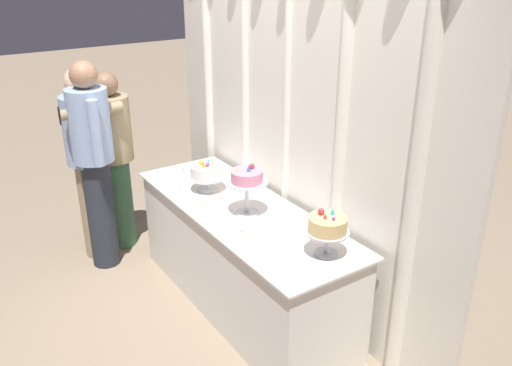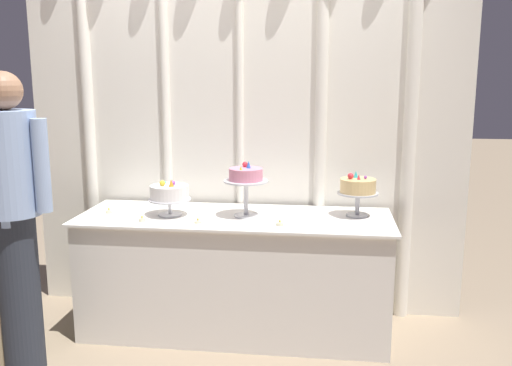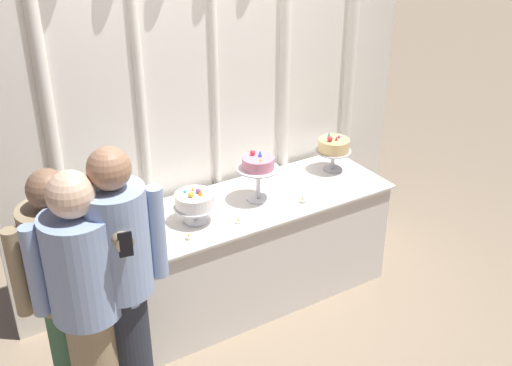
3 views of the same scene
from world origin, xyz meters
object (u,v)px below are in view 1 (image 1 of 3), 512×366
(cake_table, at_px, (242,258))
(guest_girl_blue_dress, at_px, (113,155))
(cake_display_leftmost, at_px, (207,172))
(cake_display_rightmost, at_px, (327,226))
(guest_man_dark_suit, at_px, (89,158))
(tealight_near_right, at_px, (203,205))
(tealight_near_left, at_px, (179,188))
(tealight_far_left, at_px, (183,171))
(tealight_far_right, at_px, (242,233))
(cake_display_center, at_px, (247,180))
(guest_man_pink_jacket, at_px, (94,158))

(cake_table, xyz_separation_m, guest_girl_blue_dress, (-1.35, -0.42, 0.45))
(cake_display_leftmost, height_order, cake_display_rightmost, cake_display_rightmost)
(cake_display_leftmost, height_order, guest_girl_blue_dress, guest_girl_blue_dress)
(cake_display_leftmost, distance_m, guest_man_dark_suit, 1.07)
(cake_display_leftmost, bearing_deg, tealight_near_right, -35.70)
(cake_display_rightmost, bearing_deg, cake_display_leftmost, -173.58)
(tealight_near_left, bearing_deg, cake_display_leftmost, 52.32)
(cake_table, xyz_separation_m, tealight_near_left, (-0.54, -0.21, 0.40))
(cake_display_leftmost, height_order, tealight_far_left, cake_display_leftmost)
(cake_table, relative_size, tealight_far_right, 43.59)
(tealight_far_right, bearing_deg, cake_display_center, 140.75)
(tealight_near_left, height_order, guest_man_dark_suit, guest_man_dark_suit)
(cake_table, distance_m, cake_display_leftmost, 0.67)
(cake_display_leftmost, distance_m, guest_man_pink_jacket, 0.93)
(cake_display_rightmost, distance_m, tealight_far_right, 0.58)
(tealight_near_right, height_order, tealight_far_right, tealight_far_right)
(cake_table, distance_m, guest_man_dark_suit, 1.53)
(cake_display_center, height_order, tealight_near_right, cake_display_center)
(guest_man_pink_jacket, bearing_deg, cake_display_rightmost, 21.38)
(cake_display_leftmost, xyz_separation_m, guest_man_pink_jacket, (-0.70, -0.61, 0.01))
(cake_display_leftmost, height_order, guest_man_dark_suit, guest_man_dark_suit)
(cake_display_rightmost, bearing_deg, tealight_near_right, -163.23)
(tealight_far_right, bearing_deg, tealight_near_right, -179.37)
(cake_display_rightmost, bearing_deg, guest_man_dark_suit, -160.60)
(cake_display_leftmost, xyz_separation_m, guest_man_dark_suit, (-0.88, -0.60, -0.04))
(cake_display_leftmost, bearing_deg, cake_display_center, 4.35)
(cake_display_center, bearing_deg, cake_display_rightmost, 7.86)
(cake_display_center, relative_size, guest_man_dark_suit, 0.22)
(cake_table, distance_m, guest_man_pink_jacket, 1.40)
(cake_display_leftmost, relative_size, cake_display_rightmost, 0.95)
(tealight_near_left, xyz_separation_m, guest_man_pink_jacket, (-0.57, -0.44, 0.14))
(tealight_near_left, xyz_separation_m, tealight_near_right, (0.35, 0.01, -0.00))
(tealight_far_left, distance_m, guest_girl_blue_dress, 0.66)
(cake_display_center, xyz_separation_m, guest_man_pink_jacket, (-1.19, -0.64, -0.09))
(tealight_far_right, distance_m, guest_man_pink_jacket, 1.50)
(tealight_near_left, bearing_deg, tealight_near_right, 1.44)
(cake_display_leftmost, height_order, tealight_far_right, cake_display_leftmost)
(guest_man_dark_suit, bearing_deg, tealight_far_right, 15.47)
(tealight_far_right, bearing_deg, cake_table, 147.61)
(cake_display_center, distance_m, guest_man_pink_jacket, 1.35)
(tealight_near_left, bearing_deg, cake_display_center, 18.31)
(cake_display_leftmost, bearing_deg, tealight_near_left, -127.68)
(cake_display_rightmost, distance_m, guest_man_pink_jacket, 2.03)
(tealight_near_left, relative_size, tealight_far_right, 0.88)
(cake_display_center, relative_size, guest_man_pink_jacket, 0.21)
(tealight_far_left, bearing_deg, tealight_near_left, -31.39)
(cake_display_rightmost, relative_size, guest_man_dark_suit, 0.18)
(tealight_far_left, bearing_deg, guest_man_pink_jacket, -115.43)
(tealight_far_left, xyz_separation_m, guest_girl_blue_dress, (-0.52, -0.39, 0.05))
(tealight_far_left, bearing_deg, tealight_far_right, -7.97)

